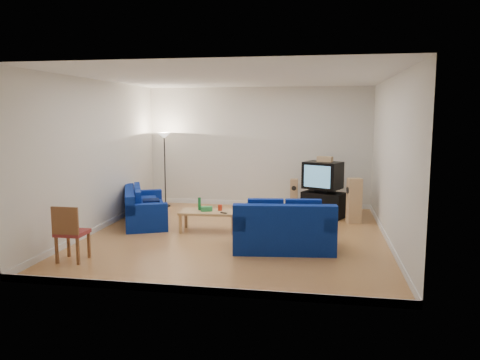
% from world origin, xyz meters
% --- Properties ---
extents(room, '(6.01, 6.51, 3.21)m').
position_xyz_m(room, '(0.00, 0.00, 1.54)').
color(room, '#9B5F30').
rests_on(room, ground).
extents(sofa_three_seat, '(1.61, 2.22, 0.79)m').
position_xyz_m(sofa_three_seat, '(-2.33, 0.75, 0.29)').
color(sofa_three_seat, '#01145E').
rests_on(sofa_three_seat, ground).
extents(sofa_loveseat, '(1.92, 1.22, 0.91)m').
position_xyz_m(sofa_loveseat, '(1.04, -0.88, 0.34)').
color(sofa_loveseat, '#01145E').
rests_on(sofa_loveseat, ground).
extents(coffee_table, '(1.24, 0.67, 0.44)m').
position_xyz_m(coffee_table, '(-0.65, 0.24, 0.39)').
color(coffee_table, tan).
rests_on(coffee_table, ground).
extents(bottle, '(0.08, 0.08, 0.27)m').
position_xyz_m(bottle, '(-0.87, 0.30, 0.58)').
color(bottle, '#197233').
rests_on(bottle, coffee_table).
extents(tissue_box, '(0.27, 0.20, 0.10)m').
position_xyz_m(tissue_box, '(-0.69, 0.22, 0.49)').
color(tissue_box, green).
rests_on(tissue_box, coffee_table).
extents(red_canister, '(0.11, 0.11, 0.13)m').
position_xyz_m(red_canister, '(-0.42, 0.33, 0.50)').
color(red_canister, red).
rests_on(red_canister, coffee_table).
extents(remote, '(0.15, 0.10, 0.02)m').
position_xyz_m(remote, '(-0.28, 0.06, 0.45)').
color(remote, black).
rests_on(remote, coffee_table).
extents(tv_stand, '(1.13, 0.91, 0.60)m').
position_xyz_m(tv_stand, '(1.77, 2.12, 0.30)').
color(tv_stand, black).
rests_on(tv_stand, ground).
extents(av_receiver, '(0.51, 0.50, 0.09)m').
position_xyz_m(av_receiver, '(1.79, 2.15, 0.65)').
color(av_receiver, black).
rests_on(av_receiver, tv_stand).
extents(television, '(1.02, 0.91, 0.65)m').
position_xyz_m(television, '(1.73, 2.11, 1.02)').
color(television, black).
rests_on(television, av_receiver).
extents(centre_speaker, '(0.40, 0.27, 0.13)m').
position_xyz_m(centre_speaker, '(1.77, 2.15, 1.41)').
color(centre_speaker, tan).
rests_on(centre_speaker, television).
extents(speaker_left, '(0.20, 0.26, 0.83)m').
position_xyz_m(speaker_left, '(1.01, 2.70, 0.42)').
color(speaker_left, tan).
rests_on(speaker_left, ground).
extents(speaker_right, '(0.36, 0.31, 1.04)m').
position_xyz_m(speaker_right, '(2.45, 1.56, 0.52)').
color(speaker_right, tan).
rests_on(speaker_right, ground).
extents(floor_lamp, '(0.34, 0.34, 2.00)m').
position_xyz_m(floor_lamp, '(-2.45, 2.70, 1.65)').
color(floor_lamp, black).
rests_on(floor_lamp, ground).
extents(dining_chair, '(0.47, 0.47, 0.97)m').
position_xyz_m(dining_chair, '(-2.45, -2.20, 0.54)').
color(dining_chair, brown).
rests_on(dining_chair, ground).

